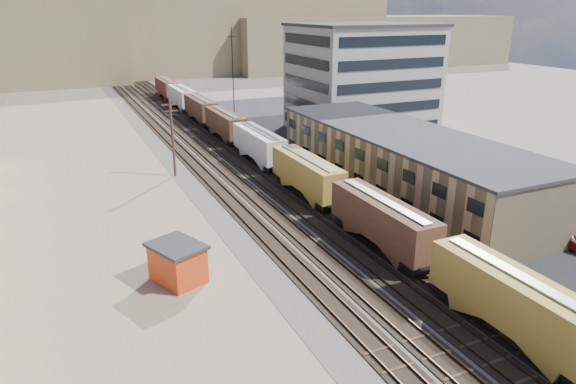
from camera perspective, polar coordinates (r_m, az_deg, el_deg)
name	(u,v)px	position (r m, az deg, el deg)	size (l,w,h in m)	color
ground	(440,332)	(37.70, 16.58, -14.71)	(300.00, 300.00, 0.00)	#6B6356
ballast_bed	(219,154)	(78.63, -7.66, 4.24)	(18.00, 200.00, 0.06)	#4C4742
dirt_yard	(84,193)	(66.01, -21.74, -0.08)	(24.00, 180.00, 0.03)	#83765A
asphalt_lot	(398,162)	(75.32, 12.13, 3.27)	(26.00, 120.00, 0.04)	#232326
rail_tracks	(216,154)	(78.45, -8.04, 4.25)	(11.40, 200.00, 0.24)	black
freight_train	(241,132)	(79.79, -5.29, 6.61)	(3.00, 119.74, 4.46)	black
warehouse	(402,161)	(62.59, 12.57, 3.35)	(12.40, 40.40, 7.25)	tan
office_tower	(362,78)	(92.89, 8.17, 12.40)	(22.60, 18.60, 18.45)	#9E998E
utility_pole_north	(172,137)	(67.78, -12.71, 6.02)	(2.20, 0.32, 10.00)	#382619
radio_mast	(233,83)	(87.96, -6.11, 12.00)	(1.20, 0.16, 18.00)	black
hills_north	(113,29)	(191.92, -18.88, 16.74)	(265.00, 80.00, 32.00)	brown
maintenance_shed	(178,262)	(42.34, -12.16, -7.64)	(4.84, 5.39, 3.24)	red
parked_car_white	(571,240)	(54.01, 28.93, -4.66)	(1.64, 4.70, 1.55)	silver
parked_car_blue	(321,129)	(91.22, 3.73, 7.01)	(2.56, 5.55, 1.54)	navy
parked_car_far	(417,134)	(90.21, 14.14, 6.29)	(1.78, 4.42, 1.50)	silver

